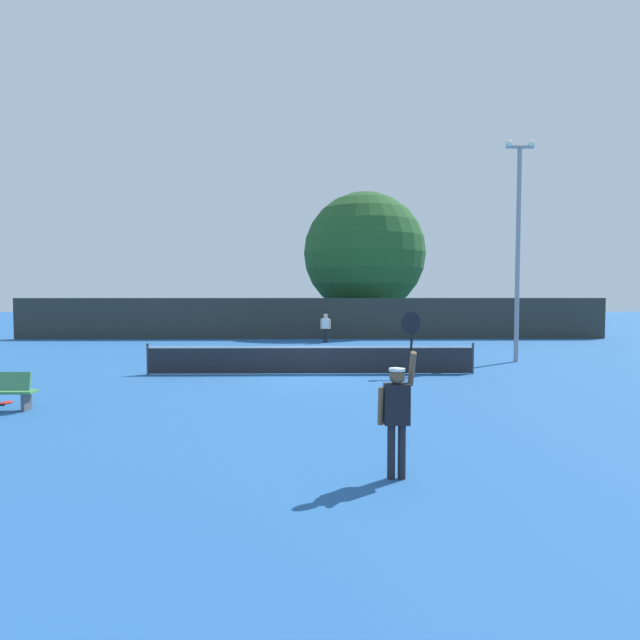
# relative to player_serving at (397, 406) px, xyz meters

# --- Properties ---
(ground_plane) EXTENTS (120.00, 120.00, 0.00)m
(ground_plane) POSITION_rel_player_serving_xyz_m (-1.33, 10.37, -1.11)
(ground_plane) COLOR #235693
(tennis_net) EXTENTS (11.30, 0.08, 1.07)m
(tennis_net) POSITION_rel_player_serving_xyz_m (-1.33, 10.37, -0.60)
(tennis_net) COLOR #232328
(tennis_net) RESTS_ON ground
(perimeter_fence) EXTENTS (35.96, 0.12, 2.49)m
(perimeter_fence) POSITION_rel_player_serving_xyz_m (-1.33, 24.43, 0.13)
(perimeter_fence) COLOR #2D332D
(perimeter_fence) RESTS_ON ground
(player_serving) EXTENTS (0.67, 0.40, 2.53)m
(player_serving) POSITION_rel_player_serving_xyz_m (0.00, 0.00, 0.00)
(player_serving) COLOR black
(player_serving) RESTS_ON ground
(player_receiving) EXTENTS (0.57, 0.24, 1.61)m
(player_receiving) POSITION_rel_player_serving_xyz_m (-0.55, 21.83, -0.13)
(player_receiving) COLOR white
(player_receiving) RESTS_ON ground
(tennis_ball) EXTENTS (0.07, 0.07, 0.07)m
(tennis_ball) POSITION_rel_player_serving_xyz_m (-2.40, 12.87, -1.08)
(tennis_ball) COLOR #CCE033
(tennis_ball) RESTS_ON ground
(spare_racket) EXTENTS (0.28, 0.52, 0.04)m
(spare_racket) POSITION_rel_player_serving_xyz_m (-9.07, 5.59, -1.09)
(spare_racket) COLOR black
(spare_racket) RESTS_ON ground
(light_pole) EXTENTS (1.18, 0.28, 8.89)m
(light_pole) POSITION_rel_player_serving_xyz_m (7.01, 13.55, 3.90)
(light_pole) COLOR gray
(light_pole) RESTS_ON ground
(large_tree) EXTENTS (8.35, 8.35, 9.70)m
(large_tree) POSITION_rel_player_serving_xyz_m (2.31, 28.93, 4.41)
(large_tree) COLOR brown
(large_tree) RESTS_ON ground
(parked_car_near) EXTENTS (2.11, 4.29, 1.69)m
(parked_car_near) POSITION_rel_player_serving_xyz_m (-8.91, 30.64, -0.34)
(parked_car_near) COLOR navy
(parked_car_near) RESTS_ON ground
(parked_car_mid) EXTENTS (2.10, 4.29, 1.69)m
(parked_car_mid) POSITION_rel_player_serving_xyz_m (5.56, 33.05, -0.34)
(parked_car_mid) COLOR black
(parked_car_mid) RESTS_ON ground
(parked_car_far) EXTENTS (2.25, 4.35, 1.69)m
(parked_car_far) POSITION_rel_player_serving_xyz_m (8.37, 33.10, -0.34)
(parked_car_far) COLOR black
(parked_car_far) RESTS_ON ground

